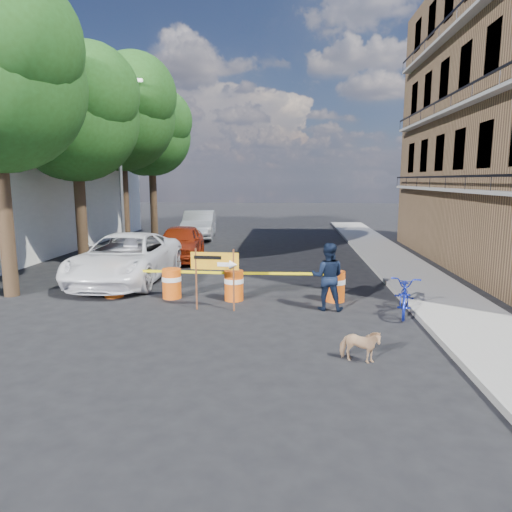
% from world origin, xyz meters
% --- Properties ---
extents(ground, '(120.00, 120.00, 0.00)m').
position_xyz_m(ground, '(0.00, 0.00, 0.00)').
color(ground, black).
rests_on(ground, ground).
extents(sidewalk_east, '(2.40, 40.00, 0.15)m').
position_xyz_m(sidewalk_east, '(6.20, 6.00, 0.07)').
color(sidewalk_east, gray).
rests_on(sidewalk_east, ground).
extents(tree_mid_a, '(5.25, 5.00, 8.68)m').
position_xyz_m(tree_mid_a, '(-6.74, 7.00, 6.01)').
color(tree_mid_a, '#332316').
rests_on(tree_mid_a, ground).
extents(tree_mid_b, '(5.67, 5.40, 9.62)m').
position_xyz_m(tree_mid_b, '(-6.73, 12.00, 6.71)').
color(tree_mid_b, '#332316').
rests_on(tree_mid_b, ground).
extents(tree_far, '(5.04, 4.80, 8.84)m').
position_xyz_m(tree_far, '(-6.74, 17.00, 6.22)').
color(tree_far, '#332316').
rests_on(tree_far, ground).
extents(streetlamp, '(1.25, 0.18, 8.00)m').
position_xyz_m(streetlamp, '(-5.93, 9.50, 4.38)').
color(streetlamp, gray).
rests_on(streetlamp, ground).
extents(barrel_far_left, '(0.58, 0.58, 0.90)m').
position_xyz_m(barrel_far_left, '(-3.61, 2.10, 0.47)').
color(barrel_far_left, '#DD500D').
rests_on(barrel_far_left, ground).
extents(barrel_mid_left, '(0.58, 0.58, 0.90)m').
position_xyz_m(barrel_mid_left, '(-1.80, 2.09, 0.47)').
color(barrel_mid_left, '#DD500D').
rests_on(barrel_mid_left, ground).
extents(barrel_mid_right, '(0.58, 0.58, 0.90)m').
position_xyz_m(barrel_mid_right, '(0.10, 1.98, 0.47)').
color(barrel_mid_right, '#DD500D').
rests_on(barrel_mid_right, ground).
extents(barrel_far_right, '(0.58, 0.58, 0.90)m').
position_xyz_m(barrel_far_right, '(3.08, 2.09, 0.47)').
color(barrel_far_right, '#DD500D').
rests_on(barrel_far_right, ground).
extents(detour_sign, '(1.32, 0.26, 1.70)m').
position_xyz_m(detour_sign, '(-0.13, 0.89, 1.24)').
color(detour_sign, '#592D19').
rests_on(detour_sign, ground).
extents(pedestrian, '(0.99, 0.82, 1.86)m').
position_xyz_m(pedestrian, '(2.78, 1.20, 0.93)').
color(pedestrian, black).
rests_on(pedestrian, ground).
extents(bicycle, '(0.97, 1.23, 2.08)m').
position_xyz_m(bicycle, '(4.80, 0.94, 1.04)').
color(bicycle, '#13229F').
rests_on(bicycle, ground).
extents(dog, '(0.88, 0.59, 0.68)m').
position_xyz_m(dog, '(3.12, -2.47, 0.34)').
color(dog, tan).
rests_on(dog, ground).
extents(suv_white, '(2.78, 5.97, 1.66)m').
position_xyz_m(suv_white, '(-3.99, 4.28, 0.83)').
color(suv_white, white).
rests_on(suv_white, ground).
extents(sedan_red, '(2.17, 4.66, 1.54)m').
position_xyz_m(sedan_red, '(-3.14, 8.72, 0.77)').
color(sedan_red, maroon).
rests_on(sedan_red, ground).
extents(sedan_silver, '(2.33, 5.25, 1.67)m').
position_xyz_m(sedan_silver, '(-3.80, 16.28, 0.84)').
color(sedan_silver, '#B8BAC0').
rests_on(sedan_silver, ground).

